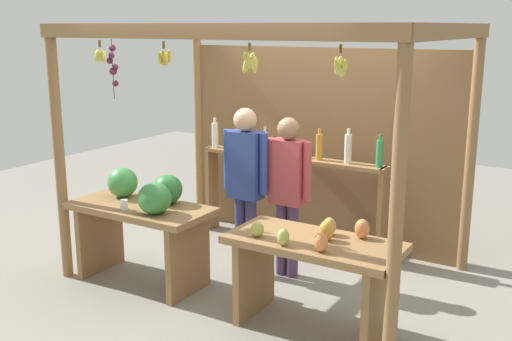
% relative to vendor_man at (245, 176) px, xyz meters
% --- Properties ---
extents(ground_plane, '(12.00, 12.00, 0.00)m').
position_rel_vendor_man_xyz_m(ground_plane, '(0.18, 0.11, -0.98)').
color(ground_plane, gray).
rests_on(ground_plane, ground).
extents(market_stall, '(3.36, 2.28, 2.39)m').
position_rel_vendor_man_xyz_m(market_stall, '(0.18, 0.62, 0.42)').
color(market_stall, olive).
rests_on(market_stall, ground).
extents(fruit_counter_left, '(1.36, 0.68, 1.04)m').
position_rel_vendor_man_xyz_m(fruit_counter_left, '(-0.69, -0.68, -0.29)').
color(fruit_counter_left, olive).
rests_on(fruit_counter_left, ground).
extents(fruit_counter_right, '(1.36, 0.64, 0.92)m').
position_rel_vendor_man_xyz_m(fruit_counter_right, '(1.08, -0.70, -0.41)').
color(fruit_counter_right, olive).
rests_on(fruit_counter_right, ground).
extents(bottle_shelf_unit, '(2.16, 0.22, 1.36)m').
position_rel_vendor_man_xyz_m(bottle_shelf_unit, '(0.00, 0.93, -0.17)').
color(bottle_shelf_unit, olive).
rests_on(bottle_shelf_unit, ground).
extents(vendor_man, '(0.48, 0.22, 1.63)m').
position_rel_vendor_man_xyz_m(vendor_man, '(0.00, 0.00, 0.00)').
color(vendor_man, '#3D396F').
rests_on(vendor_man, ground).
extents(vendor_woman, '(0.48, 0.21, 1.55)m').
position_rel_vendor_man_xyz_m(vendor_woman, '(0.38, 0.15, -0.05)').
color(vendor_woman, '#50385B').
rests_on(vendor_woman, ground).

